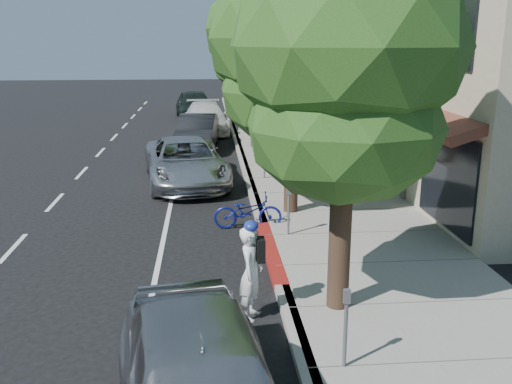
{
  "coord_description": "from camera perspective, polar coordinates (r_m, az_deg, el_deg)",
  "views": [
    {
      "loc": [
        -1.43,
        -11.48,
        4.95
      ],
      "look_at": [
        -0.29,
        1.73,
        1.35
      ],
      "focal_mm": 40.0,
      "sensor_mm": 36.0,
      "label": 1
    }
  ],
  "objects": [
    {
      "name": "street_tree_5",
      "position": [
        39.55,
        -1.61,
        14.86
      ],
      "size": [
        4.61,
        4.61,
        7.63
      ],
      "color": "black",
      "rests_on": "ground"
    },
    {
      "name": "curb",
      "position": [
        20.13,
        -0.72,
        1.18
      ],
      "size": [
        0.3,
        56.0,
        0.15
      ],
      "primitive_type": "cube",
      "color": "#9E998E",
      "rests_on": "ground"
    },
    {
      "name": "storefront_building",
      "position": [
        31.51,
        15.92,
        12.0
      ],
      "size": [
        10.0,
        36.0,
        7.0
      ],
      "primitive_type": "cube",
      "color": "#BEB592",
      "rests_on": "ground"
    },
    {
      "name": "bicycle",
      "position": [
        15.19,
        -0.83,
        -1.93
      ],
      "size": [
        1.83,
        0.69,
        0.95
      ],
      "primitive_type": "imported",
      "rotation": [
        0.0,
        0.0,
        1.54
      ],
      "color": "navy",
      "rests_on": "ground"
    },
    {
      "name": "cyclist",
      "position": [
        10.32,
        -0.48,
        -8.11
      ],
      "size": [
        0.59,
        0.73,
        1.74
      ],
      "primitive_type": "imported",
      "rotation": [
        0.0,
        0.0,
        1.25
      ],
      "color": "white",
      "rests_on": "ground"
    },
    {
      "name": "sidewalk",
      "position": [
        20.42,
        5.74,
        1.31
      ],
      "size": [
        4.6,
        56.0,
        0.15
      ],
      "primitive_type": "cube",
      "color": "gray",
      "rests_on": "ground"
    },
    {
      "name": "ground",
      "position": [
        12.58,
        2.01,
        -7.98
      ],
      "size": [
        120.0,
        120.0,
        0.0
      ],
      "primitive_type": "plane",
      "color": "black",
      "rests_on": "ground"
    },
    {
      "name": "white_pickup",
      "position": [
        30.98,
        -5.03,
        7.42
      ],
      "size": [
        2.53,
        5.54,
        1.57
      ],
      "primitive_type": "imported",
      "rotation": [
        0.0,
        0.0,
        0.06
      ],
      "color": "white",
      "rests_on": "ground"
    },
    {
      "name": "street_tree_0",
      "position": [
        9.76,
        9.13,
        13.51
      ],
      "size": [
        4.0,
        4.0,
        7.42
      ],
      "color": "black",
      "rests_on": "ground"
    },
    {
      "name": "pedestrian",
      "position": [
        20.38,
        7.93,
        3.69
      ],
      "size": [
        0.92,
        0.82,
        1.57
      ],
      "primitive_type": "imported",
      "rotation": [
        0.0,
        0.0,
        3.5
      ],
      "color": "black",
      "rests_on": "sidewalk"
    },
    {
      "name": "street_tree_2",
      "position": [
        21.62,
        1.29,
        12.87
      ],
      "size": [
        3.8,
        3.8,
        6.53
      ],
      "color": "black",
      "rests_on": "ground"
    },
    {
      "name": "dark_sedan",
      "position": [
        26.2,
        -5.9,
        5.96
      ],
      "size": [
        2.09,
        4.86,
        1.56
      ],
      "primitive_type": "imported",
      "rotation": [
        0.0,
        0.0,
        -0.1
      ],
      "color": "black",
      "rests_on": "ground"
    },
    {
      "name": "silver_suv",
      "position": [
        19.93,
        -7.05,
        3.02
      ],
      "size": [
        3.33,
        5.94,
        1.57
      ],
      "primitive_type": "imported",
      "rotation": [
        0.0,
        0.0,
        0.13
      ],
      "color": "#BCBDC2",
      "rests_on": "ground"
    },
    {
      "name": "street_tree_1",
      "position": [
        15.65,
        3.75,
        14.67
      ],
      "size": [
        4.71,
        4.71,
        7.78
      ],
      "color": "black",
      "rests_on": "ground"
    },
    {
      "name": "street_tree_3",
      "position": [
        27.58,
        -0.09,
        15.77
      ],
      "size": [
        4.83,
        4.83,
        8.36
      ],
      "color": "black",
      "rests_on": "ground"
    },
    {
      "name": "curb_red_segment",
      "position": [
        13.47,
        1.5,
        -6.02
      ],
      "size": [
        0.32,
        4.0,
        0.15
      ],
      "primitive_type": "cube",
      "color": "maroon",
      "rests_on": "ground"
    },
    {
      "name": "street_tree_4",
      "position": [
        33.56,
        -0.99,
        15.09
      ],
      "size": [
        3.96,
        3.96,
        7.66
      ],
      "color": "black",
      "rests_on": "ground"
    },
    {
      "name": "dark_suv_far",
      "position": [
        36.2,
        -6.19,
        8.67
      ],
      "size": [
        2.66,
        5.43,
        1.78
      ],
      "primitive_type": "imported",
      "rotation": [
        0.0,
        0.0,
        0.11
      ],
      "color": "black",
      "rests_on": "ground"
    }
  ]
}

